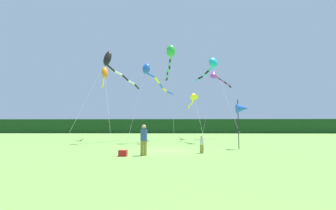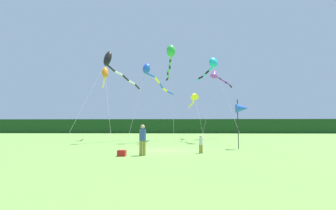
% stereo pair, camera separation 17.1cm
% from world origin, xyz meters
% --- Properties ---
extents(ground_plane, '(120.00, 120.00, 0.00)m').
position_xyz_m(ground_plane, '(0.00, 0.00, 0.00)').
color(ground_plane, '#6B9E42').
extents(distant_treeline, '(108.00, 3.27, 3.63)m').
position_xyz_m(distant_treeline, '(0.00, 45.00, 1.81)').
color(distant_treeline, '#193D19').
rests_on(distant_treeline, ground).
extents(person_adult, '(0.39, 0.39, 1.78)m').
position_xyz_m(person_adult, '(-1.12, -3.24, 1.00)').
color(person_adult, olive).
rests_on(person_adult, ground).
extents(person_child, '(0.25, 0.25, 1.12)m').
position_xyz_m(person_child, '(2.38, -1.92, 0.63)').
color(person_child, olive).
rests_on(person_child, ground).
extents(cooler_box, '(0.46, 0.42, 0.34)m').
position_xyz_m(cooler_box, '(-2.25, -3.54, 0.17)').
color(cooler_box, red).
rests_on(cooler_box, ground).
extents(banner_flag_pole, '(0.90, 0.70, 3.72)m').
position_xyz_m(banner_flag_pole, '(5.80, 0.95, 3.02)').
color(banner_flag_pole, black).
rests_on(banner_flag_pole, ground).
extents(kite_orange, '(3.87, 8.45, 9.40)m').
position_xyz_m(kite_orange, '(-8.34, 12.35, 8.37)').
color(kite_orange, '#B2B2B2').
rests_on(kite_orange, ground).
extents(kite_purple, '(5.54, 7.41, 9.65)m').
position_xyz_m(kite_purple, '(6.31, 15.41, 8.86)').
color(kite_purple, '#B2B2B2').
rests_on(kite_purple, ground).
extents(kite_green, '(1.40, 7.92, 10.50)m').
position_xyz_m(kite_green, '(0.20, 8.21, 9.57)').
color(kite_green, '#B2B2B2').
rests_on(kite_green, ground).
extents(kite_yellow, '(1.49, 8.58, 6.62)m').
position_xyz_m(kite_yellow, '(3.17, 14.83, 5.80)').
color(kite_yellow, '#B2B2B2').
rests_on(kite_yellow, ground).
extents(kite_blue, '(4.18, 9.16, 8.42)m').
position_xyz_m(kite_blue, '(-1.94, 8.08, 7.40)').
color(kite_blue, '#B2B2B2').
rests_on(kite_blue, ground).
extents(kite_cyan, '(3.36, 8.09, 9.15)m').
position_xyz_m(kite_cyan, '(4.65, 8.03, 8.32)').
color(kite_cyan, '#B2B2B2').
rests_on(kite_cyan, ground).
extents(kite_black, '(4.71, 10.62, 9.73)m').
position_xyz_m(kite_black, '(-6.11, 7.52, 8.46)').
color(kite_black, '#B2B2B2').
rests_on(kite_black, ground).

